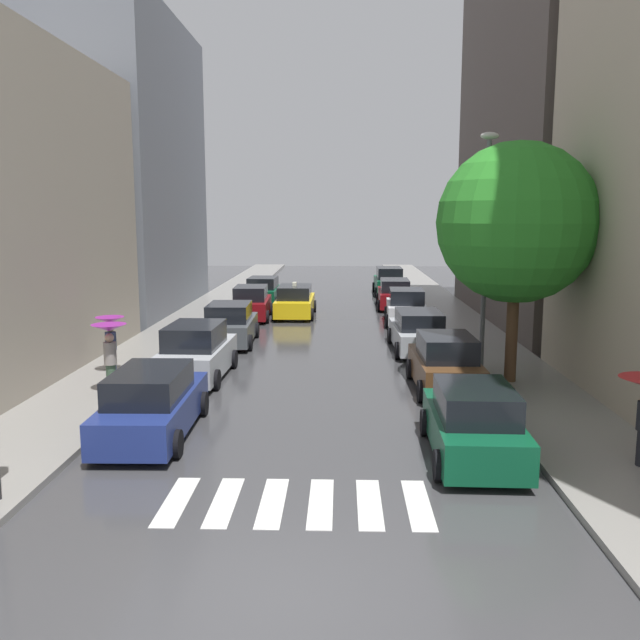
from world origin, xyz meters
The scene contains 22 objects.
ground_plane centered at (0.00, 24.00, -0.02)m, with size 28.00×72.00×0.04m, color #3B3B3E.
sidewalk_left centered at (-6.50, 24.00, 0.07)m, with size 3.00×72.00×0.15m, color gray.
sidewalk_right centered at (6.50, 24.00, 0.07)m, with size 3.00×72.00×0.15m, color gray.
crosswalk_stripes centered at (0.00, 3.12, 0.01)m, with size 4.95×2.20×0.01m.
building_left_mid centered at (-11.00, 28.26, 7.81)m, with size 6.00×14.23×15.62m, color slate.
building_right_mid centered at (11.00, 25.11, 9.85)m, with size 6.00×17.55×19.70m, color #564C47.
parked_car_left_nearest centered at (-3.72, 6.85, 0.78)m, with size 2.07×4.81×1.66m.
parked_car_left_second centered at (-3.88, 12.53, 0.84)m, with size 2.13×4.50×1.82m.
parked_car_left_third centered at (-3.75, 18.36, 0.80)m, with size 2.18×4.33×1.70m.
parked_car_left_fourth centered at (-3.76, 24.98, 0.79)m, with size 2.11×4.29×1.70m.
parked_car_left_fifth centered at (-3.78, 30.51, 0.76)m, with size 2.12×4.14×1.63m.
parked_car_right_nearest centered at (3.72, 5.60, 0.77)m, with size 2.07×4.29×1.65m.
parked_car_right_second centered at (3.97, 11.31, 0.80)m, with size 2.03×4.19×1.72m.
parked_car_right_third centered at (3.81, 17.19, 0.75)m, with size 2.15×4.63×1.60m.
parked_car_right_fourth centered at (3.97, 23.81, 0.79)m, with size 2.17×4.15×1.71m.
parked_car_right_fifth centered at (3.83, 29.31, 0.77)m, with size 2.07×4.70×1.65m.
parked_car_right_sixth centered at (3.97, 35.72, 0.84)m, with size 2.02×4.72×1.82m.
taxi_midroad centered at (-1.60, 25.97, 0.77)m, with size 2.08×4.70×1.81m.
pedestrian_near_tree centered at (-6.73, 12.70, 1.46)m, with size 0.93×0.93×1.84m.
pedestrian_by_kerb centered at (-5.88, 10.20, 1.61)m, with size 1.00×1.00×2.01m.
street_tree_right centered at (6.08, 11.93, 5.03)m, with size 4.85×4.85×7.32m.
lamp_post_right centered at (5.55, 13.70, 4.57)m, with size 0.60×0.28×7.75m.
Camera 1 is at (0.81, -8.63, 5.32)m, focal length 37.68 mm.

